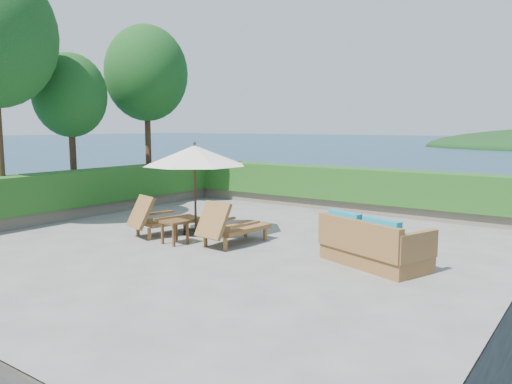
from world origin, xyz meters
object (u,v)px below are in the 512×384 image
Objects in this scene: side_table at (175,225)px; wicker_loveseat at (372,246)px; lounge_left at (162,218)px; lounge_right at (231,226)px; patio_umbrella at (195,156)px.

wicker_loveseat reaches higher than side_table.
wicker_loveseat is (5.22, 0.45, -0.03)m from lounge_left.
lounge_left reaches higher than side_table.
lounge_right is (1.98, 0.21, 0.01)m from lounge_left.
patio_umbrella reaches higher than side_table.
wicker_loveseat is at bearing 12.00° from side_table.
lounge_right is at bearing 32.55° from side_table.
lounge_left is at bearing -155.15° from wicker_loveseat.
lounge_left reaches higher than wicker_loveseat.
side_table is 0.24× the size of wicker_loveseat.
lounge_left is 1.02m from side_table.
wicker_loveseat is (4.32, 0.92, -0.05)m from side_table.
lounge_right is at bearing 22.26° from lounge_left.
wicker_loveseat is at bearing 20.98° from lounge_left.
side_table is at bearing -73.34° from patio_umbrella.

